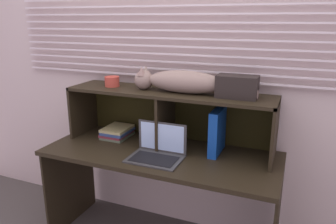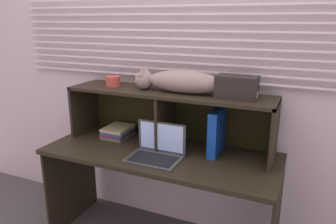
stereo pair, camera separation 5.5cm
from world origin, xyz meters
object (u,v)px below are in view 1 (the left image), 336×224
at_px(cat, 180,82).
at_px(laptop, 157,151).
at_px(storage_box, 237,87).
at_px(small_basket, 112,81).
at_px(binder_upright, 217,131).
at_px(book_stack, 117,132).

distance_m(cat, laptop, 0.49).
bearing_deg(cat, storage_box, 0.00).
relative_size(laptop, small_basket, 3.24).
height_order(cat, laptop, cat).
xyz_separation_m(binder_upright, book_stack, (-0.79, 0.00, -0.11)).
bearing_deg(book_stack, storage_box, -0.11).
xyz_separation_m(cat, laptop, (-0.07, -0.23, -0.43)).
distance_m(laptop, small_basket, 0.66).
relative_size(cat, storage_box, 3.34).
height_order(binder_upright, storage_box, storage_box).
bearing_deg(laptop, book_stack, 152.53).
bearing_deg(small_basket, binder_upright, 0.00).
xyz_separation_m(book_stack, storage_box, (0.91, -0.00, 0.43)).
relative_size(binder_upright, storage_box, 1.19).
distance_m(laptop, binder_upright, 0.43).
distance_m(book_stack, storage_box, 1.01).
relative_size(cat, laptop, 2.47).
bearing_deg(book_stack, small_basket, -175.77).
bearing_deg(binder_upright, storage_box, 0.00).
bearing_deg(book_stack, laptop, -27.47).
distance_m(binder_upright, storage_box, 0.34).
distance_m(laptop, storage_box, 0.67).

